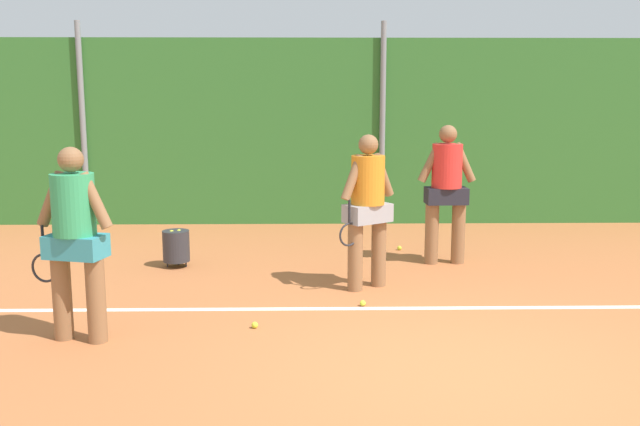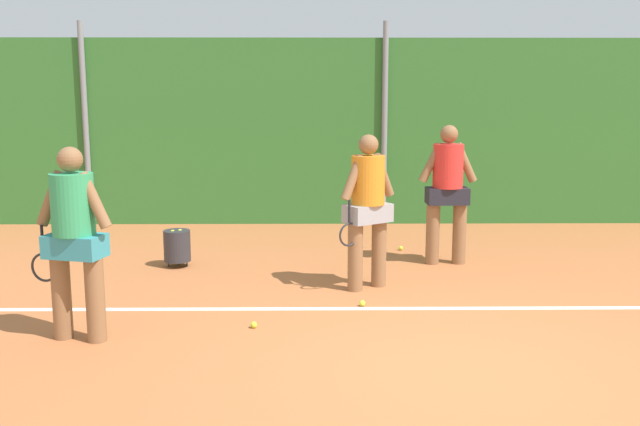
% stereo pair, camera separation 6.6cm
% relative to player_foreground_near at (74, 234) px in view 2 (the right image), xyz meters
% --- Properties ---
extents(ground_plane, '(27.78, 27.78, 0.00)m').
position_rel_player_foreground_near_xyz_m(ground_plane, '(3.49, 1.18, -1.04)').
color(ground_plane, '#B76638').
extents(hedge_fence_backdrop, '(18.05, 0.25, 3.26)m').
position_rel_player_foreground_near_xyz_m(hedge_fence_backdrop, '(3.49, 6.07, 0.59)').
color(hedge_fence_backdrop, '#33702D').
rests_on(hedge_fence_backdrop, ground_plane).
extents(fence_post_left, '(0.10, 0.10, 3.53)m').
position_rel_player_foreground_near_xyz_m(fence_post_left, '(-1.72, 5.89, 0.73)').
color(fence_post_left, gray).
rests_on(fence_post_left, ground_plane).
extents(fence_post_center, '(0.10, 0.10, 3.53)m').
position_rel_player_foreground_near_xyz_m(fence_post_center, '(3.49, 5.89, 0.73)').
color(fence_post_center, gray).
rests_on(fence_post_center, ground_plane).
extents(court_baseline_paint, '(13.19, 0.10, 0.01)m').
position_rel_player_foreground_near_xyz_m(court_baseline_paint, '(3.49, 0.93, -1.03)').
color(court_baseline_paint, white).
rests_on(court_baseline_paint, ground_plane).
extents(player_foreground_near, '(0.84, 0.44, 1.85)m').
position_rel_player_foreground_near_xyz_m(player_foreground_near, '(0.00, 0.00, 0.00)').
color(player_foreground_near, '#8C603D').
rests_on(player_foreground_near, ground_plane).
extents(player_midcourt, '(0.69, 0.59, 1.85)m').
position_rel_player_foreground_near_xyz_m(player_midcourt, '(2.89, 1.76, 0.00)').
color(player_midcourt, '#8C603D').
rests_on(player_midcourt, ground_plane).
extents(player_backcourt_far, '(0.80, 0.41, 1.90)m').
position_rel_player_foreground_near_xyz_m(player_backcourt_far, '(4.07, 2.99, 0.03)').
color(player_backcourt_far, '#8C603D').
rests_on(player_backcourt_far, ground_plane).
extents(ball_hopper, '(0.36, 0.36, 0.51)m').
position_rel_player_foreground_near_xyz_m(ball_hopper, '(0.40, 2.84, -0.75)').
color(ball_hopper, '#2D2D33').
rests_on(ball_hopper, ground_plane).
extents(tennis_ball_0, '(0.07, 0.07, 0.07)m').
position_rel_player_foreground_near_xyz_m(tennis_ball_0, '(1.64, 0.31, -1.01)').
color(tennis_ball_0, '#CCDB33').
rests_on(tennis_ball_0, ground_plane).
extents(tennis_ball_1, '(0.07, 0.07, 0.07)m').
position_rel_player_foreground_near_xyz_m(tennis_ball_1, '(3.55, 3.80, -1.01)').
color(tennis_ball_1, '#CCDB33').
rests_on(tennis_ball_1, ground_plane).
extents(tennis_ball_2, '(0.07, 0.07, 0.07)m').
position_rel_player_foreground_near_xyz_m(tennis_ball_2, '(2.79, 1.03, -1.01)').
color(tennis_ball_2, '#CCDB33').
rests_on(tennis_ball_2, ground_plane).
extents(tennis_ball_6, '(0.07, 0.07, 0.07)m').
position_rel_player_foreground_near_xyz_m(tennis_ball_6, '(-1.71, 4.97, -1.01)').
color(tennis_ball_6, '#CCDB33').
rests_on(tennis_ball_6, ground_plane).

